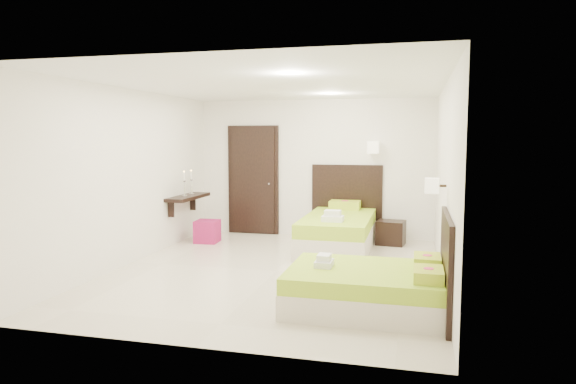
% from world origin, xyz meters
% --- Properties ---
extents(floor, '(5.50, 5.50, 0.00)m').
position_xyz_m(floor, '(0.00, 0.00, 0.00)').
color(floor, beige).
rests_on(floor, ground).
extents(bed_single, '(1.32, 2.21, 1.82)m').
position_xyz_m(bed_single, '(0.64, 1.73, 0.33)').
color(bed_single, beige).
rests_on(bed_single, ground).
extents(bed_double, '(1.72, 1.46, 1.42)m').
position_xyz_m(bed_double, '(1.47, -1.31, 0.26)').
color(bed_double, beige).
rests_on(bed_double, ground).
extents(nightstand, '(0.53, 0.48, 0.42)m').
position_xyz_m(nightstand, '(1.49, 2.27, 0.21)').
color(nightstand, black).
rests_on(nightstand, ground).
extents(ottoman, '(0.43, 0.43, 0.40)m').
position_xyz_m(ottoman, '(-1.74, 1.66, 0.20)').
color(ottoman, '#8F134A').
rests_on(ottoman, ground).
extents(door, '(1.02, 0.15, 2.14)m').
position_xyz_m(door, '(-1.20, 2.70, 1.05)').
color(door, black).
rests_on(door, ground).
extents(console_shelf, '(0.35, 1.20, 0.78)m').
position_xyz_m(console_shelf, '(-2.08, 1.60, 0.82)').
color(console_shelf, black).
rests_on(console_shelf, ground).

